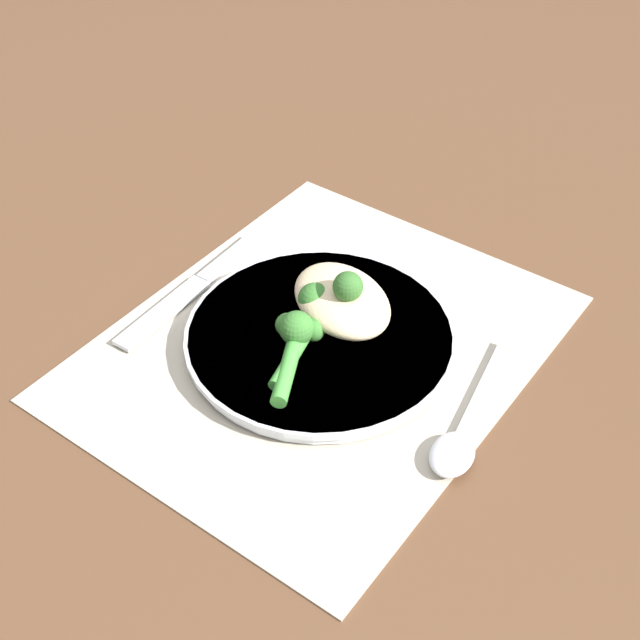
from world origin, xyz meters
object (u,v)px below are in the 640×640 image
knife (193,287)px  broccoli_stalk_rear (295,337)px  chicken_fillet (347,302)px  plate (320,337)px  broccoli_stalk_front (317,314)px  spoon (460,438)px

knife → broccoli_stalk_rear: bearing=170.3°
chicken_fillet → knife: (-0.04, 0.15, -0.03)m
plate → broccoli_stalk_front: broccoli_stalk_front is taller
chicken_fillet → spoon: size_ratio=0.78×
plate → broccoli_stalk_rear: bearing=167.0°
plate → broccoli_stalk_front: bearing=50.9°
plate → knife: 0.14m
broccoli_stalk_rear → knife: bearing=145.7°
plate → spoon: size_ratio=1.42×
plate → chicken_fillet: bearing=-8.5°
broccoli_stalk_rear → spoon: (0.00, -0.16, -0.02)m
chicken_fillet → broccoli_stalk_front: 0.03m
plate → broccoli_stalk_rear: (-0.03, 0.01, 0.02)m
knife → chicken_fillet: bearing=-166.0°
knife → spoon: (-0.02, -0.30, 0.00)m
broccoli_stalk_front → chicken_fillet: bearing=45.9°
spoon → knife: bearing=-13.8°
broccoli_stalk_rear → knife: (0.02, 0.14, -0.02)m
knife → broccoli_stalk_front: bearing=-174.8°
broccoli_stalk_rear → chicken_fillet: bearing=52.7°
broccoli_stalk_front → spoon: bearing=-26.2°
plate → chicken_fillet: size_ratio=1.82×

